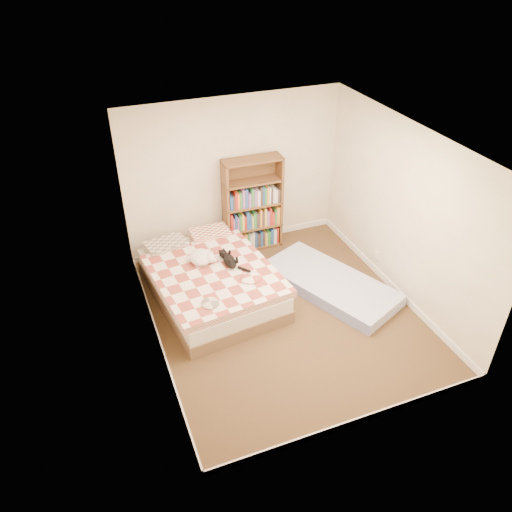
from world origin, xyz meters
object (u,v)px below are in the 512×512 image
object	(u,v)px
black_cat	(229,260)
white_dog	(202,257)
bed	(210,280)
floor_mattress	(330,284)
bookshelf	(252,215)

from	to	relation	value
black_cat	white_dog	distance (m)	0.39
bed	floor_mattress	world-z (taller)	bed
bed	bookshelf	bearing A→B (deg)	37.80
bed	black_cat	distance (m)	0.43
floor_mattress	white_dog	world-z (taller)	white_dog
black_cat	white_dog	bearing A→B (deg)	146.20
bookshelf	floor_mattress	world-z (taller)	bookshelf
floor_mattress	black_cat	bearing A→B (deg)	138.06
bed	bookshelf	world-z (taller)	bookshelf
floor_mattress	white_dog	xyz separation A→B (m)	(-1.77, 0.62, 0.52)
white_dog	bed	bearing A→B (deg)	-59.33
bookshelf	floor_mattress	bearing A→B (deg)	-66.14
floor_mattress	black_cat	world-z (taller)	black_cat
bookshelf	white_dog	bearing A→B (deg)	-139.06
bed	white_dog	xyz separation A→B (m)	(-0.07, 0.10, 0.35)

